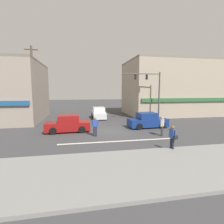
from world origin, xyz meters
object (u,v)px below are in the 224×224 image
Objects in this scene: utility_pole_near_left at (33,85)px; sedan_crossing_center at (147,121)px; utility_pole_far_right at (157,85)px; sedan_crossing_rightbound at (68,124)px; sedan_parked_curbside at (99,113)px; pedestrian_mid_crossing at (95,125)px; pedestrian_foreground_with_bag at (173,137)px; pedestrian_far_side at (162,125)px; traffic_light_mast at (152,88)px.

utility_pole_near_left is 2.07× the size of sedan_crossing_center.
utility_pole_far_right reaches higher than utility_pole_near_left.
sedan_crossing_rightbound and sedan_parked_curbside have the same top height.
pedestrian_foreground_with_bag is at bearing -45.14° from pedestrian_mid_crossing.
pedestrian_foreground_with_bag is at bearing -110.93° from utility_pole_far_right.
sedan_crossing_rightbound is at bearing 137.26° from pedestrian_mid_crossing.
utility_pole_far_right is 9.28m from sedan_crossing_center.
sedan_parked_curbside is at bearing 102.54° from pedestrian_foreground_with_bag.
pedestrian_foreground_with_bag is at bearing -44.34° from sedan_crossing_rightbound.
utility_pole_near_left is 13.09m from sedan_crossing_center.
sedan_crossing_rightbound is 8.63m from pedestrian_far_side.
pedestrian_foreground_with_bag is (10.78, -10.77, -3.54)m from utility_pole_near_left.
sedan_crossing_center is 7.29m from pedestrian_foreground_with_bag.
utility_pole_near_left is 2.08× the size of sedan_crossing_rightbound.
sedan_parked_curbside is (-8.66, -0.26, -3.93)m from utility_pole_far_right.
pedestrian_foreground_with_bag is at bearing -44.96° from utility_pole_near_left.
sedan_crossing_center is 2.51× the size of pedestrian_mid_crossing.
pedestrian_mid_crossing is at bearing -155.77° from sedan_crossing_center.
utility_pole_near_left reaches higher than pedestrian_mid_crossing.
utility_pole_far_right is 2.14× the size of sedan_crossing_center.
utility_pole_near_left is 5.19× the size of pedestrian_mid_crossing.
pedestrian_mid_crossing is at bearing -98.35° from sedan_parked_curbside.
pedestrian_far_side is (-0.12, -3.55, 0.24)m from sedan_crossing_center.
utility_pole_near_left is 5.19× the size of pedestrian_foreground_with_bag.
utility_pole_near_left reaches higher than pedestrian_foreground_with_bag.
sedan_parked_curbside is 2.47× the size of pedestrian_far_side.
utility_pole_far_right is at bearing 12.63° from utility_pole_near_left.
sedan_crossing_rightbound is 9.69m from pedestrian_foreground_with_bag.
traffic_light_mast is at bearing -122.64° from utility_pole_far_right.
utility_pole_near_left is 5.19× the size of pedestrian_far_side.
traffic_light_mast is 11.46m from sedan_crossing_rightbound.
sedan_crossing_rightbound is at bearing -158.18° from traffic_light_mast.
sedan_crossing_center is at bearing 2.90° from sedan_crossing_rightbound.
pedestrian_far_side is (1.11, 3.64, -0.00)m from pedestrian_foreground_with_bag.
traffic_light_mast is 11.75m from pedestrian_foreground_with_bag.
utility_pole_far_right is 12.21m from pedestrian_far_side.
traffic_light_mast reaches higher than pedestrian_far_side.
utility_pole_near_left reaches higher than sedan_crossing_rightbound.
sedan_parked_curbside is 9.69m from pedestrian_mid_crossing.
utility_pole_far_right is 15.12m from sedan_crossing_rightbound.
sedan_parked_curbside is 11.36m from pedestrian_far_side.
utility_pole_far_right is at bearing 69.07° from pedestrian_foreground_with_bag.
sedan_crossing_rightbound is (-10.14, -4.06, -3.46)m from traffic_light_mast.
pedestrian_foreground_with_bag is at bearing -106.54° from traffic_light_mast.
pedestrian_foreground_with_bag is 3.80m from pedestrian_far_side.
utility_pole_near_left reaches higher than sedan_crossing_center.
sedan_crossing_center is at bearing 80.27° from pedestrian_foreground_with_bag.
pedestrian_foreground_with_bag reaches higher than sedan_crossing_center.
pedestrian_foreground_with_bag is at bearing -77.46° from sedan_parked_curbside.
traffic_light_mast reaches higher than pedestrian_mid_crossing.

